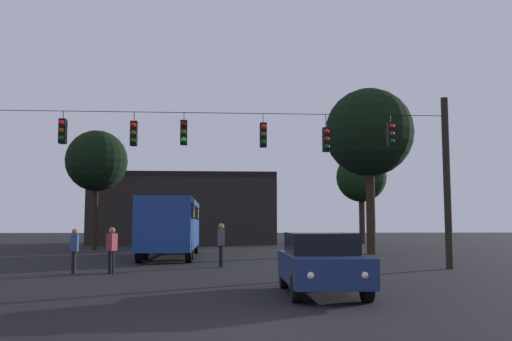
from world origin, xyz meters
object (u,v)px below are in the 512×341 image
tree_left_silhouette (361,178)px  tree_behind_building (369,133)px  tree_right_far (97,161)px  city_bus (172,222)px  pedestrian_crossing_right (221,242)px  pedestrian_crossing_center (112,248)px  car_near_right (321,262)px  pedestrian_crossing_left (74,248)px

tree_left_silhouette → tree_behind_building: size_ratio=0.84×
tree_behind_building → tree_right_far: bearing=158.8°
city_bus → pedestrian_crossing_right: city_bus is taller
pedestrian_crossing_center → tree_behind_building: tree_behind_building is taller
pedestrian_crossing_right → tree_behind_building: size_ratio=0.18×
tree_behind_building → tree_right_far: tree_behind_building is taller
car_near_right → tree_right_far: 27.84m
city_bus → tree_right_far: (-6.01, 9.04, 4.23)m
city_bus → pedestrian_crossing_center: 9.89m
pedestrian_crossing_left → pedestrian_crossing_right: (5.19, 2.78, 0.13)m
car_near_right → tree_right_far: bearing=113.9°
pedestrian_crossing_left → city_bus: bearing=74.9°
pedestrian_crossing_center → tree_left_silhouette: bearing=60.6°
tree_left_silhouette → tree_behind_building: (-3.93, -17.27, 1.17)m
car_near_right → pedestrian_crossing_left: pedestrian_crossing_left is taller
pedestrian_crossing_right → tree_left_silhouette: bearing=64.4°
car_near_right → tree_right_far: size_ratio=0.53×
pedestrian_crossing_center → pedestrian_crossing_right: size_ratio=0.92×
pedestrian_crossing_left → tree_right_far: bearing=100.4°
tree_left_silhouette → tree_right_far: tree_left_silhouette is taller
pedestrian_crossing_right → tree_right_far: (-8.61, 15.91, 5.08)m
city_bus → tree_right_far: 11.65m
car_near_right → pedestrian_crossing_right: pedestrian_crossing_right is taller
city_bus → pedestrian_crossing_right: 7.39m
city_bus → pedestrian_crossing_right: (2.60, -6.87, -0.85)m
pedestrian_crossing_left → tree_left_silhouette: size_ratio=0.19×
pedestrian_crossing_right → tree_behind_building: bearing=46.4°
pedestrian_crossing_left → pedestrian_crossing_right: 5.89m
tree_behind_building → pedestrian_crossing_center: bearing=-136.3°
pedestrian_crossing_center → tree_left_silhouette: tree_left_silhouette is taller
tree_left_silhouette → tree_behind_building: 17.75m
tree_right_far → pedestrian_crossing_center: bearing=-75.8°
pedestrian_crossing_left → tree_behind_building: bearing=40.6°
tree_behind_building → pedestrian_crossing_left: bearing=-139.4°
car_near_right → tree_left_silhouette: 37.33m
tree_left_silhouette → pedestrian_crossing_center: bearing=-119.4°
city_bus → car_near_right: size_ratio=2.52×
pedestrian_crossing_center → tree_right_far: (-4.74, 18.81, 5.18)m
city_bus → pedestrian_crossing_center: size_ratio=6.75×
tree_right_far → pedestrian_crossing_left: bearing=-79.6°
tree_behind_building → pedestrian_crossing_right: bearing=-133.6°
pedestrian_crossing_right → tree_left_silhouette: (12.69, 26.46, 4.95)m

